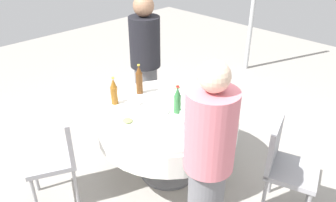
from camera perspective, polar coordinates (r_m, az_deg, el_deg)
name	(u,v)px	position (r m, az deg, el deg)	size (l,w,h in m)	color
ground_plane	(168,172)	(3.54, 0.00, -11.84)	(10.00, 10.00, 0.00)	gray
dining_table	(168,123)	(3.18, 0.00, -3.78)	(1.31, 1.31, 0.74)	white
bottle_amber_rear	(114,92)	(3.18, -9.13, 1.57)	(0.06, 0.06, 0.27)	#8C5619
bottle_green_inner	(189,107)	(2.88, 3.62, -0.95)	(0.06, 0.06, 0.29)	#2D6B38
bottle_brown_west	(139,80)	(3.34, -4.89, 3.56)	(0.07, 0.07, 0.31)	#593314
bottle_green_north	(177,100)	(3.00, 1.60, 0.11)	(0.07, 0.07, 0.27)	#2D6B38
wine_glass_north	(228,103)	(3.04, 10.18, -0.31)	(0.07, 0.07, 0.15)	white
wine_glass_mid	(184,117)	(2.81, 2.72, -2.67)	(0.07, 0.07, 0.14)	white
plate_right	(176,88)	(3.47, 1.29, 2.28)	(0.22, 0.22, 0.04)	white
plate_east	(128,122)	(2.92, -6.84, -3.54)	(0.21, 0.21, 0.04)	white
plate_left	(156,110)	(3.08, -2.05, -1.51)	(0.25, 0.25, 0.02)	white
knife_inner	(166,130)	(2.81, -0.42, -4.93)	(0.18, 0.02, 0.01)	silver
folded_napkin	(136,101)	(3.23, -5.42, -0.03)	(0.13, 0.13, 0.02)	white
person_rear	(208,164)	(2.34, 6.79, -10.57)	(0.34, 0.34, 1.58)	slate
person_inner	(146,64)	(3.83, -3.83, 6.31)	(0.34, 0.34, 1.60)	slate
chair_south	(284,162)	(2.99, 19.07, -9.72)	(0.51, 0.51, 0.87)	#99999E
chair_outer	(59,151)	(3.09, -18.01, -8.10)	(0.53, 0.53, 0.87)	#99999E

